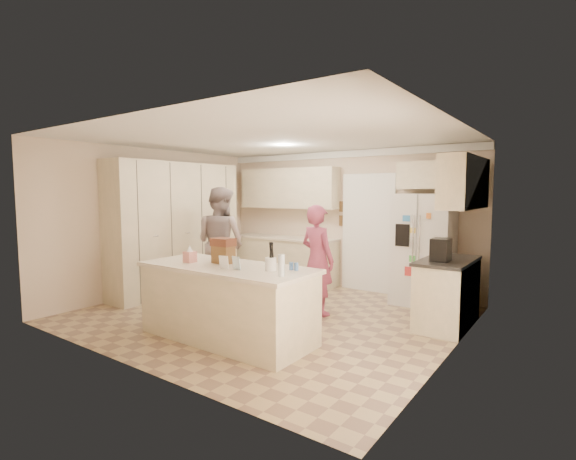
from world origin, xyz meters
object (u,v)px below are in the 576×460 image
Objects in this scene: coffee_maker at (441,250)px; dollhouse_body at (223,255)px; island_base at (227,304)px; tissue_box at (190,257)px; teen_girl at (317,260)px; utensil_crock at (271,264)px; refrigerator at (423,249)px; teen_boy at (220,243)px.

dollhouse_body is at bearing -140.71° from coffee_maker.
island_base is 0.79m from tissue_box.
teen_girl is at bearing -168.60° from coffee_maker.
teen_girl is (0.51, 1.46, -0.21)m from dollhouse_body.
utensil_crock is at bearing 7.13° from tissue_box.
refrigerator is 12.00× the size of utensil_crock.
tissue_box is at bearing -124.24° from refrigerator.
teen_boy reaches higher than island_base.
teen_girl reaches higher than coffee_maker.
dollhouse_body reaches higher than island_base.
teen_boy is (-1.38, 1.35, -0.08)m from dollhouse_body.
island_base is 8.46× the size of dollhouse_body.
coffee_maker is 2.84m from dollhouse_body.
tissue_box is 0.09× the size of teen_girl.
teen_girl reaches higher than island_base.
island_base is 1.15× the size of teen_boy.
refrigerator is at bearing -115.38° from teen_girl.
coffee_maker reaches higher than island_base.
refrigerator is 1.10× the size of teen_girl.
teen_boy reaches higher than coffee_maker.
coffee_maker is at bearing -63.96° from refrigerator.
refrigerator is 3.08m from utensil_crock.
dollhouse_body is 1.56m from teen_girl.
dollhouse_body reaches higher than utensil_crock.
refrigerator reaches higher than utensil_crock.
teen_boy is (-1.53, 1.45, 0.52)m from island_base.
tissue_box is at bearing -169.70° from island_base.
refrigerator is 6.92× the size of dollhouse_body.
island_base is at bearing -33.69° from dollhouse_body.
teen_girl is (-1.11, -1.46, -0.08)m from refrigerator.
teen_boy is 1.17× the size of teen_girl.
dollhouse_body is at bearing -120.34° from refrigerator.
teen_girl is (-1.69, -0.34, -0.25)m from coffee_maker.
refrigerator is at bearing 64.02° from island_base.
utensil_crock reaches higher than island_base.
refrigerator is 1.84m from teen_girl.
dollhouse_body is 1.93m from teen_boy.
coffee_maker is 1.15× the size of dollhouse_body.
tissue_box reaches higher than island_base.
teen_boy reaches higher than teen_girl.
island_base is 2.17m from teen_boy.
coffee_maker is (0.58, -1.12, 0.17)m from refrigerator.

